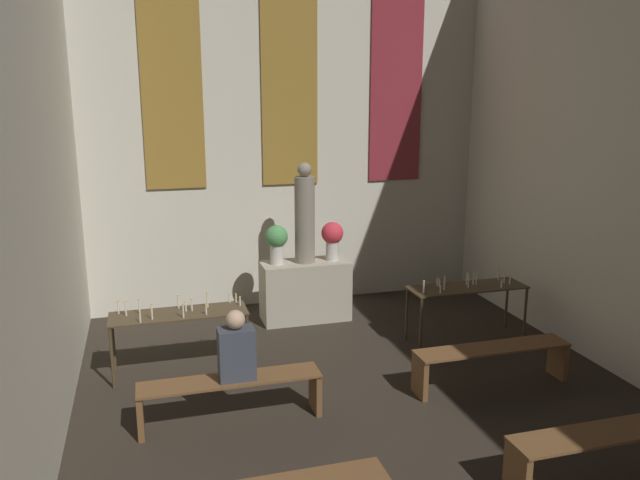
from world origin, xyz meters
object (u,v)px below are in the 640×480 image
object	(u,v)px
candle_rack_left	(179,319)
pew_back_left	(231,391)
candle_rack_right	(467,292)
pew_third_right	(609,445)
statue	(305,216)
person_seated	(236,349)
altar	(305,291)
pew_back_right	(492,358)
flower_vase_left	(277,241)
flower_vase_right	(332,237)

from	to	relation	value
candle_rack_left	pew_back_left	xyz separation A→B (m)	(0.41, -1.34, -0.34)
candle_rack_right	pew_third_right	world-z (taller)	candle_rack_right
pew_back_left	candle_rack_left	bearing A→B (deg)	106.98
statue	person_seated	bearing A→B (deg)	-117.49
candle_rack_left	pew_back_left	size ratio (longest dim) A/B	0.87
altar	statue	distance (m)	1.12
pew_third_right	pew_back_right	world-z (taller)	same
altar	pew_back_right	xyz separation A→B (m)	(1.48, -2.71, -0.10)
altar	pew_back_right	bearing A→B (deg)	-61.33
pew_third_right	pew_back_right	bearing A→B (deg)	90.00
flower_vase_left	candle_rack_right	distance (m)	2.74
candle_rack_left	flower_vase_right	bearing A→B (deg)	30.66
flower_vase_right	pew_back_right	world-z (taller)	flower_vase_right
flower_vase_left	altar	bearing A→B (deg)	0.00
pew_third_right	person_seated	bearing A→B (deg)	147.02
altar	pew_back_left	distance (m)	3.09
altar	pew_back_left	world-z (taller)	altar
statue	pew_third_right	bearing A→B (deg)	-72.09
flower_vase_right	pew_back_right	xyz separation A→B (m)	(1.07, -2.71, -0.88)
candle_rack_right	altar	bearing A→B (deg)	144.13
altar	candle_rack_left	distance (m)	2.35
pew_back_left	flower_vase_right	bearing A→B (deg)	54.99
altar	pew_back_right	distance (m)	3.09
person_seated	flower_vase_right	bearing A→B (deg)	56.02
candle_rack_right	pew_third_right	distance (m)	3.26
flower_vase_left	flower_vase_right	xyz separation A→B (m)	(0.83, 0.00, 0.00)
altar	person_seated	size ratio (longest dim) A/B	1.78
pew_third_right	person_seated	world-z (taller)	person_seated
flower_vase_left	pew_back_left	distance (m)	3.04
altar	flower_vase_left	world-z (taller)	flower_vase_left
pew_back_left	pew_back_right	distance (m)	2.96
altar	candle_rack_left	bearing A→B (deg)	-144.13
flower_vase_left	candle_rack_left	bearing A→B (deg)	-137.16
statue	pew_third_right	distance (m)	4.97
flower_vase_right	flower_vase_left	bearing A→B (deg)	180.00
flower_vase_right	pew_third_right	world-z (taller)	flower_vase_right
flower_vase_left	flower_vase_right	size ratio (longest dim) A/B	1.00
altar	person_seated	xyz separation A→B (m)	(-1.41, -2.71, 0.35)
candle_rack_right	pew_back_right	distance (m)	1.44
pew_back_right	candle_rack_right	bearing A→B (deg)	72.96
statue	candle_rack_right	distance (m)	2.50
flower_vase_right	candle_rack_right	world-z (taller)	flower_vase_right
candle_rack_right	candle_rack_left	bearing A→B (deg)	179.99
flower_vase_left	pew_back_left	bearing A→B (deg)	-111.47
candle_rack_left	pew_back_right	bearing A→B (deg)	-21.69
flower_vase_right	pew_back_right	size ratio (longest dim) A/B	0.31
candle_rack_right	pew_back_left	xyz separation A→B (m)	(-3.38, -1.34, -0.34)
pew_back_left	flower_vase_left	bearing A→B (deg)	68.53
flower_vase_left	flower_vase_right	bearing A→B (deg)	0.00
flower_vase_right	candle_rack_right	xyz separation A→B (m)	(1.48, -1.37, -0.54)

